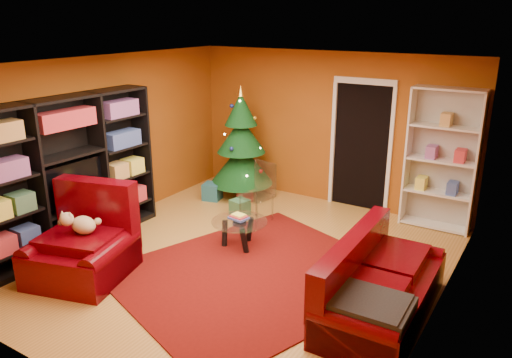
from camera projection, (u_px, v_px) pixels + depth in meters
The scene contains 18 objects.
floor at pixel (240, 262), 6.73m from camera, with size 5.00×5.50×0.05m, color #AA7631.
ceiling at pixel (238, 62), 5.90m from camera, with size 5.00×5.50×0.05m, color silver.
wall_back at pixel (329, 128), 8.55m from camera, with size 5.00×0.05×2.60m, color #964C13.
wall_left at pixel (102, 143), 7.59m from camera, with size 0.05×5.50×2.60m, color #964C13.
wall_right at pixel (446, 207), 5.05m from camera, with size 0.05×5.50×2.60m, color #964C13.
doorway at pixel (361, 148), 8.29m from camera, with size 1.06×0.60×2.16m, color black, non-canonical shape.
rug at pixel (253, 274), 6.35m from camera, with size 2.76×3.22×0.02m, color #5F0D0A.
media_unit at pixel (69, 174), 6.87m from camera, with size 0.43×2.77×2.13m, color black, non-canonical shape.
christmas_tree at pixel (241, 144), 8.85m from camera, with size 1.13×1.13×2.02m, color #0B3A15, non-canonical shape.
gift_box_teal at pixel (212, 191), 8.92m from camera, with size 0.30×0.30×0.30m, color #1E5B6E.
gift_box_green at pixel (240, 207), 8.23m from camera, with size 0.26×0.26×0.26m, color #2F6A41.
gift_box_red at pixel (245, 195), 8.85m from camera, with size 0.22×0.22×0.22m, color maroon.
white_bookshelf at pixel (441, 160), 7.48m from camera, with size 1.03×0.37×2.22m, color white, non-canonical shape.
armchair at pixel (80, 243), 6.17m from camera, with size 1.20×1.20×0.94m, color #460108, non-canonical shape.
dog at pixel (84, 225), 6.13m from camera, with size 0.40×0.30×0.30m, color beige, non-canonical shape.
sofa at pixel (384, 279), 5.39m from camera, with size 2.04×0.92×0.88m, color #460108, non-canonical shape.
coffee_table at pixel (239, 234), 7.06m from camera, with size 0.79×0.79×0.49m, color gray, non-canonical shape.
acrylic_chair at pixel (256, 196), 7.87m from camera, with size 0.44×0.48×0.87m, color #66605B, non-canonical shape.
Camera 1 is at (3.38, -5.01, 3.15)m, focal length 35.00 mm.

